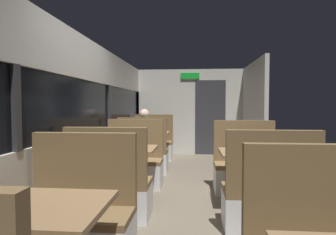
{
  "coord_description": "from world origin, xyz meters",
  "views": [
    {
      "loc": [
        0.09,
        -3.79,
        1.36
      ],
      "look_at": [
        -0.54,
        3.56,
        1.02
      ],
      "focal_mm": 31.3,
      "sensor_mm": 36.0,
      "label": 1
    }
  ],
  "objects_px": {
    "bench_near_window_facing_entry": "(78,224)",
    "dining_table_far_window": "(149,136)",
    "bench_mid_window_facing_end": "(110,191)",
    "bench_mid_window_facing_entry": "(134,166)",
    "dining_table_near_window": "(33,221)",
    "bench_rear_aisle_facing_end": "(269,201)",
    "bench_far_window_facing_entry": "(153,146)",
    "dining_table_rear_aisle": "(255,159)",
    "bench_far_window_facing_end": "(144,156)",
    "bench_rear_aisle_facing_entry": "(245,171)",
    "dining_table_mid_window": "(124,155)",
    "seated_passenger": "(144,145)"
  },
  "relations": [
    {
      "from": "bench_mid_window_facing_end",
      "to": "bench_mid_window_facing_entry",
      "type": "xyz_separation_m",
      "value": [
        0.0,
        1.4,
        0.0
      ]
    },
    {
      "from": "bench_rear_aisle_facing_entry",
      "to": "bench_far_window_facing_entry",
      "type": "bearing_deg",
      "value": 124.93
    },
    {
      "from": "dining_table_near_window",
      "to": "bench_mid_window_facing_entry",
      "type": "height_order",
      "value": "bench_mid_window_facing_entry"
    },
    {
      "from": "bench_mid_window_facing_entry",
      "to": "bench_mid_window_facing_end",
      "type": "bearing_deg",
      "value": -90.0
    },
    {
      "from": "dining_table_near_window",
      "to": "bench_rear_aisle_facing_end",
      "type": "bearing_deg",
      "value": 39.28
    },
    {
      "from": "dining_table_near_window",
      "to": "bench_mid_window_facing_end",
      "type": "height_order",
      "value": "bench_mid_window_facing_end"
    },
    {
      "from": "bench_mid_window_facing_end",
      "to": "bench_rear_aisle_facing_end",
      "type": "distance_m",
      "value": 1.8
    },
    {
      "from": "bench_mid_window_facing_entry",
      "to": "dining_table_rear_aisle",
      "type": "relative_size",
      "value": 1.22
    },
    {
      "from": "bench_far_window_facing_entry",
      "to": "dining_table_rear_aisle",
      "type": "relative_size",
      "value": 1.22
    },
    {
      "from": "bench_near_window_facing_entry",
      "to": "dining_table_far_window",
      "type": "xyz_separation_m",
      "value": [
        0.0,
        4.03,
        0.31
      ]
    },
    {
      "from": "bench_near_window_facing_entry",
      "to": "bench_rear_aisle_facing_entry",
      "type": "distance_m",
      "value": 2.81
    },
    {
      "from": "dining_table_near_window",
      "to": "bench_mid_window_facing_end",
      "type": "xyz_separation_m",
      "value": [
        0.0,
        1.66,
        -0.31
      ]
    },
    {
      "from": "bench_near_window_facing_entry",
      "to": "seated_passenger",
      "type": "height_order",
      "value": "seated_passenger"
    },
    {
      "from": "seated_passenger",
      "to": "bench_near_window_facing_entry",
      "type": "bearing_deg",
      "value": -90.0
    },
    {
      "from": "dining_table_near_window",
      "to": "dining_table_mid_window",
      "type": "relative_size",
      "value": 1.0
    },
    {
      "from": "dining_table_near_window",
      "to": "bench_rear_aisle_facing_entry",
      "type": "xyz_separation_m",
      "value": [
        1.79,
        2.86,
        -0.31
      ]
    },
    {
      "from": "bench_near_window_facing_entry",
      "to": "bench_mid_window_facing_end",
      "type": "xyz_separation_m",
      "value": [
        0.0,
        0.96,
        0.0
      ]
    },
    {
      "from": "dining_table_far_window",
      "to": "bench_rear_aisle_facing_entry",
      "type": "bearing_deg",
      "value": -46.16
    },
    {
      "from": "bench_far_window_facing_end",
      "to": "bench_rear_aisle_facing_end",
      "type": "height_order",
      "value": "same"
    },
    {
      "from": "dining_table_rear_aisle",
      "to": "bench_rear_aisle_facing_end",
      "type": "relative_size",
      "value": 0.82
    },
    {
      "from": "bench_far_window_facing_entry",
      "to": "bench_near_window_facing_entry",
      "type": "bearing_deg",
      "value": -90.0
    },
    {
      "from": "bench_far_window_facing_end",
      "to": "seated_passenger",
      "type": "bearing_deg",
      "value": 90.0
    },
    {
      "from": "dining_table_near_window",
      "to": "dining_table_rear_aisle",
      "type": "xyz_separation_m",
      "value": [
        1.79,
        2.16,
        0.0
      ]
    },
    {
      "from": "dining_table_near_window",
      "to": "bench_far_window_facing_entry",
      "type": "distance_m",
      "value": 5.43
    },
    {
      "from": "bench_far_window_facing_entry",
      "to": "dining_table_rear_aisle",
      "type": "xyz_separation_m",
      "value": [
        1.79,
        -3.26,
        0.31
      ]
    },
    {
      "from": "dining_table_rear_aisle",
      "to": "dining_table_near_window",
      "type": "bearing_deg",
      "value": -129.61
    },
    {
      "from": "bench_rear_aisle_facing_end",
      "to": "bench_mid_window_facing_entry",
      "type": "bearing_deg",
      "value": 138.23
    },
    {
      "from": "dining_table_near_window",
      "to": "dining_table_mid_window",
      "type": "bearing_deg",
      "value": 90.0
    },
    {
      "from": "bench_mid_window_facing_end",
      "to": "bench_rear_aisle_facing_end",
      "type": "xyz_separation_m",
      "value": [
        1.79,
        -0.2,
        0.0
      ]
    },
    {
      "from": "bench_far_window_facing_end",
      "to": "bench_rear_aisle_facing_end",
      "type": "distance_m",
      "value": 3.13
    },
    {
      "from": "dining_table_near_window",
      "to": "bench_near_window_facing_entry",
      "type": "xyz_separation_m",
      "value": [
        0.0,
        0.7,
        -0.31
      ]
    },
    {
      "from": "bench_mid_window_facing_end",
      "to": "bench_far_window_facing_end",
      "type": "relative_size",
      "value": 1.0
    },
    {
      "from": "bench_mid_window_facing_entry",
      "to": "bench_rear_aisle_facing_end",
      "type": "relative_size",
      "value": 1.0
    },
    {
      "from": "bench_far_window_facing_end",
      "to": "bench_rear_aisle_facing_entry",
      "type": "bearing_deg",
      "value": -33.05
    },
    {
      "from": "bench_mid_window_facing_entry",
      "to": "bench_far_window_facing_entry",
      "type": "xyz_separation_m",
      "value": [
        0.0,
        2.36,
        0.0
      ]
    },
    {
      "from": "dining_table_mid_window",
      "to": "dining_table_near_window",
      "type": "bearing_deg",
      "value": -90.0
    },
    {
      "from": "dining_table_near_window",
      "to": "bench_rear_aisle_facing_end",
      "type": "xyz_separation_m",
      "value": [
        1.79,
        1.46,
        -0.31
      ]
    },
    {
      "from": "dining_table_mid_window",
      "to": "bench_far_window_facing_end",
      "type": "xyz_separation_m",
      "value": [
        0.0,
        1.66,
        -0.31
      ]
    },
    {
      "from": "dining_table_mid_window",
      "to": "dining_table_far_window",
      "type": "bearing_deg",
      "value": 90.0
    },
    {
      "from": "bench_far_window_facing_end",
      "to": "bench_rear_aisle_facing_entry",
      "type": "relative_size",
      "value": 1.0
    },
    {
      "from": "bench_far_window_facing_end",
      "to": "seated_passenger",
      "type": "xyz_separation_m",
      "value": [
        0.0,
        0.07,
        0.21
      ]
    },
    {
      "from": "dining_table_far_window",
      "to": "bench_far_window_facing_entry",
      "type": "distance_m",
      "value": 0.77
    },
    {
      "from": "dining_table_mid_window",
      "to": "bench_mid_window_facing_end",
      "type": "xyz_separation_m",
      "value": [
        0.0,
        -0.7,
        -0.31
      ]
    },
    {
      "from": "dining_table_far_window",
      "to": "bench_rear_aisle_facing_end",
      "type": "distance_m",
      "value": 3.73
    },
    {
      "from": "bench_far_window_facing_entry",
      "to": "dining_table_rear_aisle",
      "type": "height_order",
      "value": "bench_far_window_facing_entry"
    },
    {
      "from": "bench_far_window_facing_entry",
      "to": "bench_rear_aisle_facing_entry",
      "type": "distance_m",
      "value": 3.13
    },
    {
      "from": "dining_table_near_window",
      "to": "seated_passenger",
      "type": "distance_m",
      "value": 4.1
    },
    {
      "from": "dining_table_rear_aisle",
      "to": "seated_passenger",
      "type": "relative_size",
      "value": 0.71
    },
    {
      "from": "bench_far_window_facing_end",
      "to": "bench_far_window_facing_entry",
      "type": "xyz_separation_m",
      "value": [
        0.0,
        1.4,
        0.0
      ]
    },
    {
      "from": "dining_table_near_window",
      "to": "dining_table_rear_aisle",
      "type": "relative_size",
      "value": 1.0
    }
  ]
}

